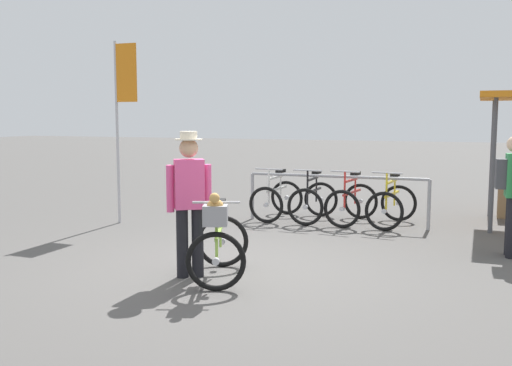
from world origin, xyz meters
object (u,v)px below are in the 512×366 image
(racked_bike_yellow, at_px, (392,205))
(banner_flag, at_px, (123,97))
(person_with_featured_bike, at_px, (189,198))
(featured_bicycle, at_px, (218,240))
(racked_bike_red, at_px, (352,203))
(pedestrian_with_backpack, at_px, (512,188))
(racked_bike_black, at_px, (313,201))
(racked_bike_white, at_px, (277,199))

(racked_bike_yellow, bearing_deg, banner_flag, -161.35)
(person_with_featured_bike, bearing_deg, racked_bike_yellow, 67.23)
(featured_bicycle, height_order, banner_flag, banner_flag)
(racked_bike_red, distance_m, featured_bicycle, 4.23)
(pedestrian_with_backpack, xyz_separation_m, banner_flag, (-6.26, 0.18, 1.29))
(racked_bike_yellow, bearing_deg, person_with_featured_bike, -112.77)
(featured_bicycle, distance_m, banner_flag, 4.46)
(racked_bike_black, relative_size, person_with_featured_bike, 0.63)
(racked_bike_white, xyz_separation_m, banner_flag, (-2.35, -1.44, 1.86))
(racked_bike_red, height_order, featured_bicycle, featured_bicycle)
(racked_bike_black, relative_size, pedestrian_with_backpack, 0.66)
(banner_flag, bearing_deg, person_with_featured_bike, -44.43)
(featured_bicycle, xyz_separation_m, person_with_featured_bike, (-0.39, 0.04, 0.46))
(racked_bike_white, bearing_deg, pedestrian_with_backpack, -22.45)
(racked_bike_black, bearing_deg, banner_flag, -154.41)
(racked_bike_white, distance_m, racked_bike_red, 1.40)
(person_with_featured_bike, bearing_deg, racked_bike_black, 85.21)
(racked_bike_red, distance_m, person_with_featured_bike, 4.30)
(pedestrian_with_backpack, distance_m, banner_flag, 6.40)
(racked_bike_white, relative_size, racked_bike_yellow, 0.97)
(racked_bike_white, distance_m, pedestrian_with_backpack, 4.27)
(featured_bicycle, xyz_separation_m, banner_flag, (-3.10, 2.69, 1.74))
(racked_bike_white, xyz_separation_m, racked_bike_red, (1.40, 0.04, -0.00))
(racked_bike_white, distance_m, person_with_featured_bike, 4.15)
(racked_bike_red, distance_m, racked_bike_yellow, 0.70)
(featured_bicycle, xyz_separation_m, pedestrian_with_backpack, (3.17, 2.52, 0.45))
(featured_bicycle, height_order, pedestrian_with_backpack, pedestrian_with_backpack)
(racked_bike_red, distance_m, pedestrian_with_backpack, 3.07)
(racked_bike_yellow, bearing_deg, featured_bicycle, -107.89)
(racked_bike_white, height_order, racked_bike_red, same)
(racked_bike_yellow, height_order, pedestrian_with_backpack, pedestrian_with_backpack)
(racked_bike_white, xyz_separation_m, pedestrian_with_backpack, (3.91, -1.62, 0.57))
(racked_bike_black, height_order, pedestrian_with_backpack, pedestrian_with_backpack)
(banner_flag, bearing_deg, racked_bike_yellow, 18.65)
(racked_bike_black, bearing_deg, pedestrian_with_backpack, -27.00)
(pedestrian_with_backpack, height_order, banner_flag, banner_flag)
(racked_bike_yellow, bearing_deg, pedestrian_with_backpack, -42.78)
(racked_bike_yellow, relative_size, pedestrian_with_backpack, 0.72)
(racked_bike_white, bearing_deg, person_with_featured_bike, -85.04)
(racked_bike_yellow, height_order, person_with_featured_bike, person_with_featured_bike)
(person_with_featured_bike, bearing_deg, racked_bike_red, 75.82)
(banner_flag, bearing_deg, racked_bike_black, 25.59)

